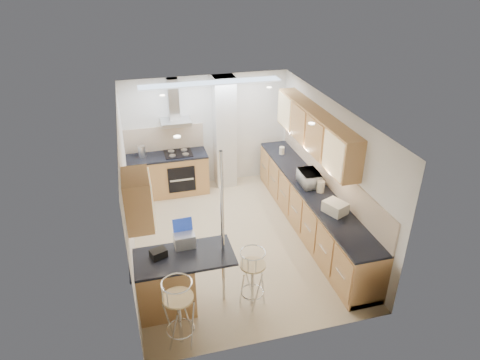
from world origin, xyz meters
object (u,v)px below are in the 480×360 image
object	(u,v)px
bar_stool_end	(253,278)
microwave	(309,178)
bar_stool_near	(179,313)
laptop	(184,240)
bread_bin	(335,207)

from	to	relation	value
bar_stool_end	microwave	bearing A→B (deg)	-4.97
bar_stool_near	bar_stool_end	bearing A→B (deg)	11.54
bar_stool_near	microwave	bearing A→B (deg)	28.67
laptop	bar_stool_near	world-z (taller)	laptop
laptop	bar_stool_end	distance (m)	1.15
laptop	bread_bin	xyz separation A→B (m)	(2.55, 0.30, -0.03)
laptop	bar_stool_end	world-z (taller)	laptop
bar_stool_near	bread_bin	distance (m)	3.06
microwave	bar_stool_near	distance (m)	3.54
laptop	bar_stool_end	bearing A→B (deg)	-28.05
bread_bin	laptop	bearing A→B (deg)	162.91
laptop	bread_bin	world-z (taller)	laptop
microwave	bread_bin	distance (m)	1.00
microwave	bread_bin	size ratio (longest dim) A/B	1.34
laptop	microwave	bearing A→B (deg)	24.76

